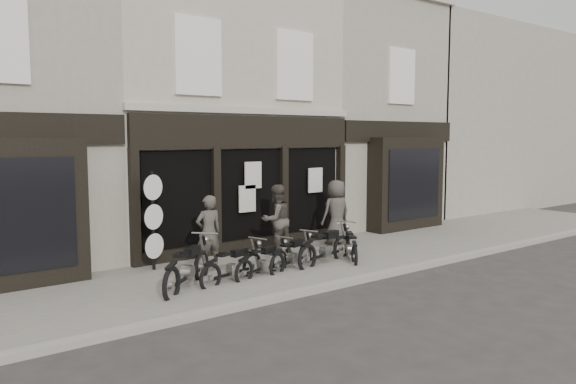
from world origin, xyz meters
TOP-DOWN VIEW (x-y plane):
  - ground_plane at (0.00, 0.00)m, footprint 90.00×90.00m
  - pavement at (0.00, 0.90)m, footprint 30.00×4.20m
  - kerb at (0.00, -1.25)m, footprint 30.00×0.25m
  - central_building at (0.00, 5.95)m, footprint 7.30×6.22m
  - neighbour_right at (6.35, 5.90)m, footprint 5.60×6.73m
  - filler_right at (14.50, 6.00)m, footprint 11.00×6.00m
  - motorcycle_0 at (-3.30, 0.47)m, footprint 1.98×1.71m
  - motorcycle_1 at (-2.26, 0.32)m, footprint 1.97×0.82m
  - motorcycle_2 at (-1.42, 0.32)m, footprint 1.85×0.76m
  - motorcycle_3 at (-0.45, 0.46)m, footprint 1.85×0.95m
  - motorcycle_4 at (0.58, 0.38)m, footprint 2.22×0.87m
  - motorcycle_5 at (1.46, 0.37)m, footprint 1.34×1.69m
  - man_left at (-2.16, 1.55)m, footprint 0.68×0.47m
  - man_centre at (0.18, 1.95)m, footprint 0.94×0.74m
  - man_right at (2.41, 1.97)m, footprint 0.99×0.68m
  - advert_sign_post at (-3.23, 2.31)m, footprint 0.58×0.39m

SIDE VIEW (x-z plane):
  - ground_plane at x=0.00m, z-range 0.00..0.00m
  - pavement at x=0.00m, z-range 0.00..0.12m
  - kerb at x=0.00m, z-range 0.00..0.13m
  - motorcycle_2 at x=-1.42m, z-range -0.09..0.81m
  - motorcycle_3 at x=-0.45m, z-range -0.10..0.84m
  - motorcycle_5 at x=1.46m, z-range -0.10..0.84m
  - motorcycle_1 at x=-2.26m, z-range -0.10..0.87m
  - motorcycle_4 at x=0.58m, z-range -0.11..0.97m
  - motorcycle_0 at x=-3.30m, z-range -0.12..1.01m
  - man_left at x=-2.16m, z-range 0.12..1.93m
  - man_centre at x=0.18m, z-range 0.12..2.03m
  - man_right at x=2.41m, z-range 0.12..2.05m
  - advert_sign_post at x=-3.23m, z-range -0.03..2.47m
  - neighbour_right at x=6.35m, z-range -0.13..8.21m
  - central_building at x=0.00m, z-range -0.09..8.25m
  - filler_right at x=14.50m, z-range 0.00..8.20m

